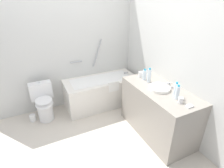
% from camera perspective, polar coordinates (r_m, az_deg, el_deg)
% --- Properties ---
extents(ground_plane, '(3.88, 3.88, 0.00)m').
position_cam_1_polar(ground_plane, '(3.08, -7.78, -17.08)').
color(ground_plane, beige).
extents(wall_back_tiled, '(3.28, 0.10, 2.46)m').
position_cam_1_polar(wall_back_tiled, '(3.58, -15.66, 11.28)').
color(wall_back_tiled, silver).
rests_on(wall_back_tiled, ground_plane).
extents(wall_right_mirror, '(0.10, 2.82, 2.46)m').
position_cam_1_polar(wall_right_mirror, '(3.13, 17.68, 8.92)').
color(wall_right_mirror, silver).
rests_on(wall_right_mirror, ground_plane).
extents(bathtub, '(1.51, 0.66, 1.35)m').
position_cam_1_polar(bathtub, '(3.74, -3.42, -2.24)').
color(bathtub, silver).
rests_on(bathtub, ground_plane).
extents(toilet, '(0.40, 0.52, 0.71)m').
position_cam_1_polar(toilet, '(3.51, -21.39, -5.58)').
color(toilet, white).
rests_on(toilet, ground_plane).
extents(vanity_counter, '(0.64, 1.32, 0.83)m').
position_cam_1_polar(vanity_counter, '(3.03, 14.66, -8.55)').
color(vanity_counter, gray).
rests_on(vanity_counter, ground_plane).
extents(sink_basin, '(0.32, 0.32, 0.05)m').
position_cam_1_polar(sink_basin, '(2.79, 15.23, -1.27)').
color(sink_basin, white).
rests_on(sink_basin, vanity_counter).
extents(sink_faucet, '(0.12, 0.15, 0.08)m').
position_cam_1_polar(sink_faucet, '(2.90, 18.12, -0.30)').
color(sink_faucet, '#AFAFB4').
rests_on(sink_faucet, vanity_counter).
extents(water_bottle_0, '(0.07, 0.07, 0.19)m').
position_cam_1_polar(water_bottle_0, '(3.03, 10.55, 2.97)').
color(water_bottle_0, silver).
rests_on(water_bottle_0, vanity_counter).
extents(water_bottle_1, '(0.06, 0.06, 0.22)m').
position_cam_1_polar(water_bottle_1, '(2.57, 20.59, -2.60)').
color(water_bottle_1, silver).
rests_on(water_bottle_1, vanity_counter).
extents(water_bottle_2, '(0.06, 0.06, 0.25)m').
position_cam_1_polar(water_bottle_2, '(2.94, 12.03, 2.67)').
color(water_bottle_2, silver).
rests_on(water_bottle_2, vanity_counter).
extents(water_bottle_3, '(0.06, 0.06, 0.22)m').
position_cam_1_polar(water_bottle_3, '(2.63, 20.09, -1.76)').
color(water_bottle_3, silver).
rests_on(water_bottle_3, vanity_counter).
extents(drinking_glass_0, '(0.08, 0.08, 0.10)m').
position_cam_1_polar(drinking_glass_0, '(3.13, 9.35, 3.07)').
color(drinking_glass_0, white).
rests_on(drinking_glass_0, vanity_counter).
extents(drinking_glass_1, '(0.07, 0.07, 0.08)m').
position_cam_1_polar(drinking_glass_1, '(2.52, 21.46, -4.91)').
color(drinking_glass_1, white).
rests_on(drinking_glass_1, vanity_counter).
extents(soap_dish, '(0.09, 0.06, 0.02)m').
position_cam_1_polar(soap_dish, '(2.49, 23.95, -6.62)').
color(soap_dish, white).
rests_on(soap_dish, vanity_counter).
extents(toilet_paper_roll, '(0.11, 0.11, 0.13)m').
position_cam_1_polar(toilet_paper_roll, '(3.68, -24.44, -10.04)').
color(toilet_paper_roll, white).
rests_on(toilet_paper_roll, ground_plane).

